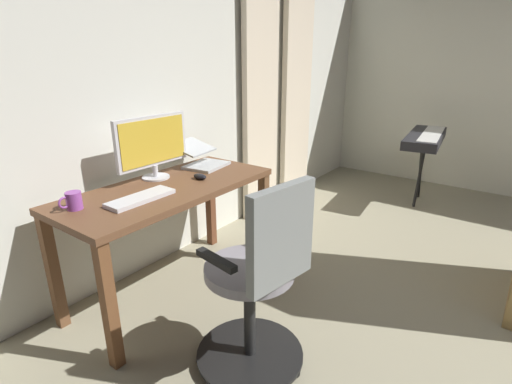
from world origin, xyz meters
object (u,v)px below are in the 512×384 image
object	(u,v)px
desk	(169,202)
office_chair	(258,286)
mug_coffee	(73,201)
piano_keyboard	(425,139)
computer_mouse	(200,177)
laptop	(201,159)
computer_monitor	(153,144)
computer_keyboard	(141,198)

from	to	relation	value
desk	office_chair	xyz separation A→B (m)	(0.23, 0.87, -0.17)
mug_coffee	piano_keyboard	size ratio (longest dim) A/B	0.12
desk	computer_mouse	size ratio (longest dim) A/B	13.92
mug_coffee	piano_keyboard	distance (m)	3.41
laptop	mug_coffee	distance (m)	1.01
mug_coffee	piano_keyboard	world-z (taller)	mug_coffee
computer_monitor	piano_keyboard	size ratio (longest dim) A/B	0.51
mug_coffee	desk	bearing A→B (deg)	169.44
laptop	mug_coffee	world-z (taller)	laptop
desk	office_chair	bearing A→B (deg)	75.18
desk	computer_monitor	bearing A→B (deg)	-107.72
laptop	mug_coffee	xyz separation A→B (m)	(1.01, 0.04, -0.01)
computer_mouse	desk	bearing A→B (deg)	-16.89
laptop	office_chair	bearing A→B (deg)	47.76
laptop	computer_mouse	bearing A→B (deg)	33.81
computer_keyboard	computer_mouse	xyz separation A→B (m)	(-0.48, -0.00, 0.01)
desk	computer_mouse	bearing A→B (deg)	163.11
computer_monitor	laptop	size ratio (longest dim) A/B	1.40
mug_coffee	computer_monitor	bearing A→B (deg)	-171.97
office_chair	computer_keyboard	size ratio (longest dim) A/B	2.57
computer_keyboard	laptop	bearing A→B (deg)	-163.07
desk	computer_keyboard	distance (m)	0.29
office_chair	mug_coffee	bearing A→B (deg)	117.76
office_chair	mug_coffee	world-z (taller)	office_chair
computer_mouse	mug_coffee	size ratio (longest dim) A/B	0.80
desk	piano_keyboard	distance (m)	2.85
desk	mug_coffee	distance (m)	0.59
office_chair	computer_mouse	distance (m)	0.96
office_chair	computer_monitor	xyz separation A→B (m)	(-0.29, -1.06, 0.50)
computer_monitor	mug_coffee	size ratio (longest dim) A/B	4.36
office_chair	piano_keyboard	size ratio (longest dim) A/B	0.96
computer_keyboard	piano_keyboard	xyz separation A→B (m)	(-2.97, 0.80, -0.07)
computer_monitor	piano_keyboard	bearing A→B (deg)	158.20
desk	computer_monitor	world-z (taller)	computer_monitor
computer_monitor	computer_keyboard	world-z (taller)	computer_monitor
desk	laptop	size ratio (longest dim) A/B	3.56
computer_monitor	computer_mouse	xyz separation A→B (m)	(-0.16, 0.26, -0.21)
computer_mouse	laptop	bearing A→B (deg)	-137.91
office_chair	computer_mouse	xyz separation A→B (m)	(-0.45, -0.80, 0.29)
mug_coffee	computer_mouse	bearing A→B (deg)	167.64
desk	laptop	xyz separation A→B (m)	(-0.45, -0.15, 0.16)
desk	mug_coffee	xyz separation A→B (m)	(0.56, -0.10, 0.15)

